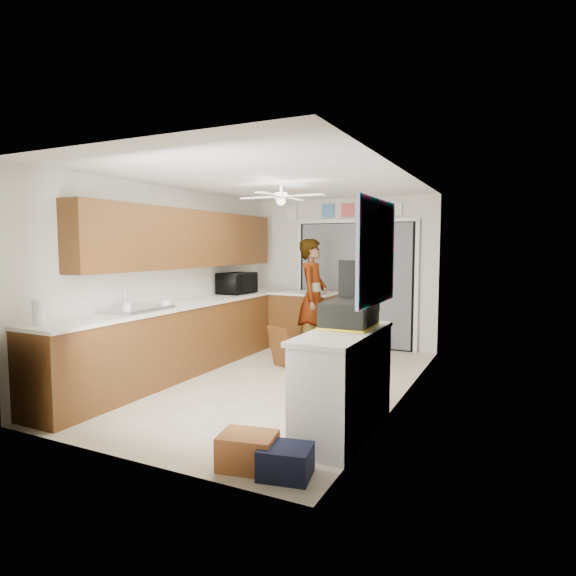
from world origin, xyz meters
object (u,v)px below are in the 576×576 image
(cup, at_px, (165,304))
(navy_crate, at_px, (286,462))
(suitcase, at_px, (349,314))
(cardboard_box, at_px, (248,451))
(man, at_px, (313,297))
(dog, at_px, (358,347))
(paper_towel_roll, at_px, (38,312))
(microwave, at_px, (237,283))

(cup, bearing_deg, navy_crate, -32.60)
(suitcase, distance_m, cardboard_box, 1.58)
(man, bearing_deg, cup, 147.64)
(cardboard_box, relative_size, man, 0.24)
(cup, distance_m, dog, 2.84)
(man, bearing_deg, cardboard_box, -171.62)
(cup, bearing_deg, suitcase, -7.62)
(paper_towel_roll, xyz_separation_m, man, (1.29, 3.74, -0.15))
(man, height_order, dog, man)
(cup, relative_size, paper_towel_roll, 0.49)
(cup, bearing_deg, man, 65.00)
(paper_towel_roll, bearing_deg, suitcase, 23.63)
(paper_towel_roll, bearing_deg, microwave, 88.39)
(microwave, relative_size, suitcase, 1.07)
(suitcase, bearing_deg, paper_towel_roll, -157.47)
(microwave, distance_m, cardboard_box, 4.24)
(cup, xyz_separation_m, man, (1.03, 2.21, -0.08))
(cup, relative_size, dog, 0.20)
(cup, height_order, navy_crate, cup)
(paper_towel_roll, xyz_separation_m, cardboard_box, (2.35, -0.01, -0.93))
(suitcase, xyz_separation_m, cardboard_box, (-0.39, -1.21, -0.93))
(suitcase, bearing_deg, man, 118.65)
(cardboard_box, bearing_deg, microwave, 123.09)
(paper_towel_roll, distance_m, navy_crate, 2.84)
(microwave, xyz_separation_m, man, (1.19, 0.29, -0.20))
(suitcase, relative_size, man, 0.31)
(microwave, xyz_separation_m, paper_towel_roll, (-0.10, -3.45, -0.05))
(suitcase, xyz_separation_m, man, (-1.45, 2.54, -0.15))
(cardboard_box, relative_size, navy_crate, 1.14)
(cardboard_box, xyz_separation_m, man, (-1.06, 3.75, 0.77))
(navy_crate, height_order, dog, dog)
(man, xyz_separation_m, dog, (0.79, -0.17, -0.67))
(suitcase, bearing_deg, dog, 104.46)
(man, distance_m, dog, 1.05)
(microwave, xyz_separation_m, suitcase, (2.65, -2.25, -0.05))
(cup, distance_m, suitcase, 2.50)
(microwave, relative_size, man, 0.34)
(microwave, xyz_separation_m, cardboard_box, (2.25, -3.46, -0.97))
(microwave, bearing_deg, navy_crate, -141.99)
(cup, height_order, man, man)
(navy_crate, xyz_separation_m, man, (-1.38, 3.75, 0.79))
(navy_crate, xyz_separation_m, dog, (-0.59, 3.58, 0.12))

